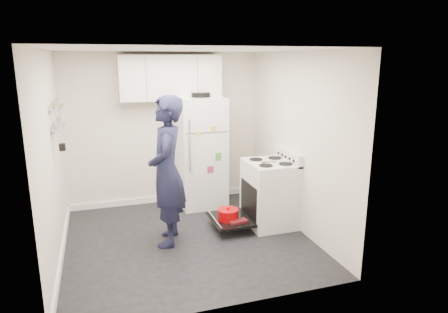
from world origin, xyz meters
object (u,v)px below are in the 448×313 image
object	(u,v)px
open_oven_door	(229,217)
refrigerator	(201,152)
electric_range	(269,194)
person	(167,172)

from	to	relation	value
open_oven_door	refrigerator	bearing A→B (deg)	95.73
open_oven_door	refrigerator	size ratio (longest dim) A/B	0.37
electric_range	refrigerator	xyz separation A→B (m)	(-0.72, 1.10, 0.44)
open_oven_door	refrigerator	distance (m)	1.33
refrigerator	open_oven_door	bearing A→B (deg)	-84.27
person	electric_range	bearing A→B (deg)	109.86
electric_range	refrigerator	world-z (taller)	refrigerator
refrigerator	person	xyz separation A→B (m)	(-0.78, -1.24, 0.07)
open_oven_door	person	size ratio (longest dim) A/B	0.36
electric_range	person	distance (m)	1.60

